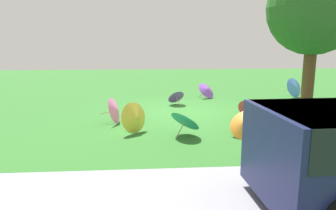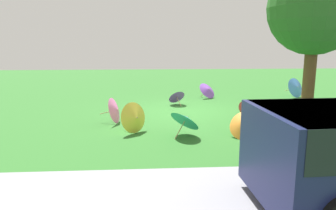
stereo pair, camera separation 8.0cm
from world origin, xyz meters
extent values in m
plane|color=#2D6B28|center=(0.00, 0.00, 0.00)|extent=(40.00, 40.00, 0.00)
cylinder|color=black|center=(-0.95, 6.09, 0.38)|extent=(0.77, 0.24, 0.76)
cylinder|color=brown|center=(-3.99, 1.27, 1.34)|extent=(0.39, 0.39, 2.69)
sphere|color=#286023|center=(-3.99, 1.27, 3.58)|extent=(2.97, 2.97, 2.97)
cylinder|color=tan|center=(2.60, 1.44, 0.33)|extent=(0.47, 0.13, 0.15)
cone|color=pink|center=(2.31, 1.51, 0.42)|extent=(0.53, 0.88, 0.83)
sphere|color=tan|center=(2.25, 1.53, 0.43)|extent=(0.05, 0.05, 0.04)
cylinder|color=tan|center=(0.06, -1.17, 0.16)|extent=(0.18, 0.35, 0.33)
cone|color=purple|center=(0.15, -1.37, 0.36)|extent=(0.85, 0.78, 0.60)
sphere|color=tan|center=(0.17, -1.42, 0.41)|extent=(0.05, 0.06, 0.05)
cylinder|color=tan|center=(1.89, 2.47, 0.38)|extent=(0.34, 0.36, 0.11)
cone|color=yellow|center=(1.67, 2.70, 0.44)|extent=(0.86, 0.83, 0.88)
sphere|color=tan|center=(1.62, 2.75, 0.46)|extent=(0.06, 0.06, 0.04)
cylinder|color=tan|center=(-5.49, -3.17, 0.33)|extent=(0.27, 0.50, 0.23)
cone|color=#4C8CE5|center=(-5.64, -2.87, 0.46)|extent=(1.05, 0.86, 0.93)
sphere|color=tan|center=(-5.67, -2.81, 0.49)|extent=(0.05, 0.06, 0.05)
cylinder|color=tan|center=(-1.39, 3.18, 0.18)|extent=(0.27, 0.34, 0.34)
cone|color=orange|center=(-1.23, 3.39, 0.40)|extent=(1.12, 1.09, 0.79)
sphere|color=tan|center=(-1.19, 3.44, 0.45)|extent=(0.06, 0.06, 0.05)
cylinder|color=tan|center=(0.48, 3.24, 0.21)|extent=(0.31, 0.26, 0.42)
cone|color=teal|center=(0.30, 3.09, 0.47)|extent=(1.09, 1.11, 0.67)
sphere|color=tan|center=(0.26, 3.06, 0.53)|extent=(0.06, 0.06, 0.05)
cylinder|color=tan|center=(-1.93, 1.06, 0.24)|extent=(0.23, 0.22, 0.11)
cone|color=#D8383F|center=(-2.07, 0.93, 0.30)|extent=(0.60, 0.61, 0.59)
sphere|color=tan|center=(-2.10, 0.90, 0.31)|extent=(0.06, 0.06, 0.05)
cylinder|color=tan|center=(-1.29, -3.05, 0.18)|extent=(0.27, 0.32, 0.35)
cone|color=purple|center=(-1.45, -2.86, 0.39)|extent=(1.07, 1.05, 0.73)
sphere|color=tan|center=(-1.49, -2.82, 0.44)|extent=(0.06, 0.06, 0.05)
camera|label=1|loc=(1.40, 11.17, 2.44)|focal=33.40mm
camera|label=2|loc=(1.32, 11.18, 2.44)|focal=33.40mm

